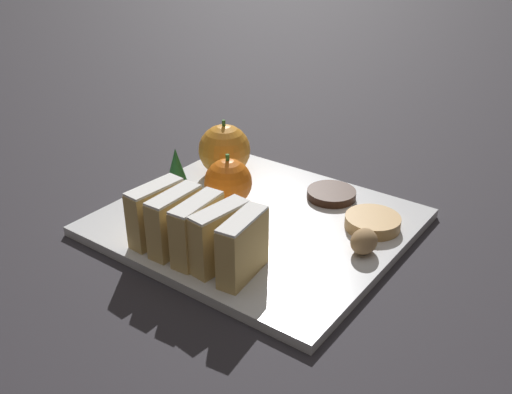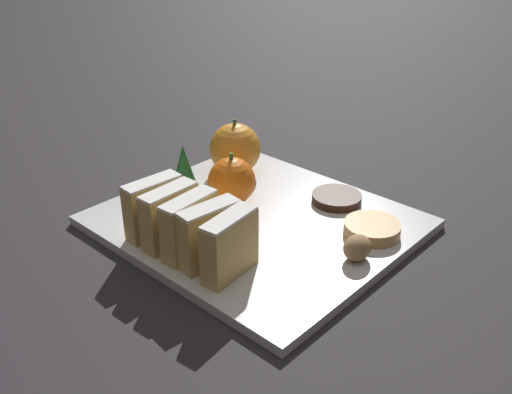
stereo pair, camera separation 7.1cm
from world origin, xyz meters
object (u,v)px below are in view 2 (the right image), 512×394
Objects in this scene: orange_near at (232,181)px; orange_far at (235,149)px; walnut at (357,248)px; chocolate_cookie at (337,198)px.

orange_far is (0.07, 0.06, 0.01)m from orange_near.
orange_near is 1.98× the size of walnut.
chocolate_cookie is (0.10, -0.10, -0.03)m from orange_near.
chocolate_cookie is (0.10, 0.10, -0.01)m from walnut.
orange_near is 1.08× the size of chocolate_cookie.
orange_near is 0.20m from walnut.
orange_far reaches higher than chocolate_cookie.
orange_near is at bearing 89.58° from walnut.
walnut is 0.54× the size of chocolate_cookie.
walnut is at bearing -135.19° from chocolate_cookie.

